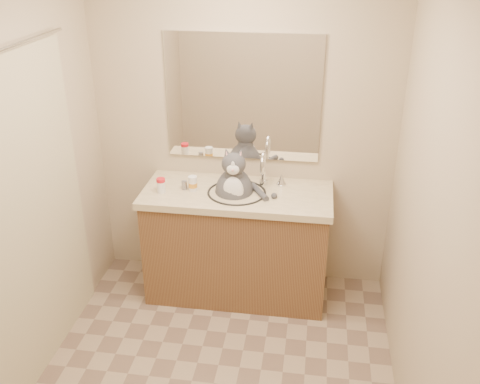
{
  "coord_description": "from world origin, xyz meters",
  "views": [
    {
      "loc": [
        0.52,
        -2.39,
        2.49
      ],
      "look_at": [
        0.07,
        0.65,
        1.0
      ],
      "focal_mm": 40.0,
      "sensor_mm": 36.0,
      "label": 1
    }
  ],
  "objects_px": {
    "pill_bottle_orange": "(193,184)",
    "grey_canister": "(184,185)",
    "cat": "(234,190)",
    "pill_bottle_redcap": "(161,185)"
  },
  "relations": [
    {
      "from": "cat",
      "to": "grey_canister",
      "type": "xyz_separation_m",
      "value": [
        -0.36,
        -0.01,
        0.02
      ]
    },
    {
      "from": "cat",
      "to": "pill_bottle_redcap",
      "type": "height_order",
      "value": "cat"
    },
    {
      "from": "grey_canister",
      "to": "pill_bottle_orange",
      "type": "bearing_deg",
      "value": -7.75
    },
    {
      "from": "cat",
      "to": "grey_canister",
      "type": "bearing_deg",
      "value": 176.39
    },
    {
      "from": "cat",
      "to": "grey_canister",
      "type": "distance_m",
      "value": 0.36
    },
    {
      "from": "cat",
      "to": "pill_bottle_orange",
      "type": "xyz_separation_m",
      "value": [
        -0.29,
        -0.02,
        0.04
      ]
    },
    {
      "from": "cat",
      "to": "pill_bottle_orange",
      "type": "distance_m",
      "value": 0.3
    },
    {
      "from": "cat",
      "to": "pill_bottle_orange",
      "type": "height_order",
      "value": "cat"
    },
    {
      "from": "pill_bottle_orange",
      "to": "grey_canister",
      "type": "xyz_separation_m",
      "value": [
        -0.06,
        0.01,
        -0.02
      ]
    },
    {
      "from": "pill_bottle_redcap",
      "to": "cat",
      "type": "bearing_deg",
      "value": 9.0
    }
  ]
}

